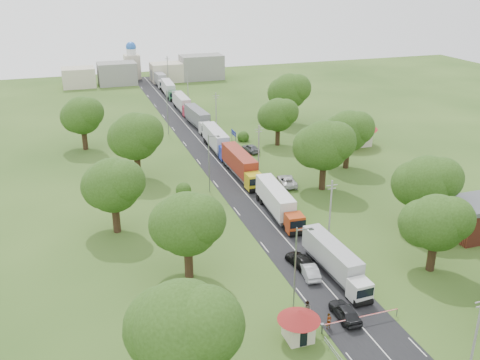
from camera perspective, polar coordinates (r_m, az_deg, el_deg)
name	(u,v)px	position (r m, az deg, el deg)	size (l,w,h in m)	color
ground	(273,225)	(79.17, 3.52, -4.78)	(260.00, 260.00, 0.00)	#294617
road	(232,178)	(96.38, -0.89, 0.27)	(8.00, 200.00, 0.04)	black
boom_barrier	(349,320)	(59.03, 11.57, -14.45)	(9.22, 0.35, 1.18)	slate
guard_booth	(299,321)	(55.98, 6.28, -14.73)	(4.40, 4.40, 3.45)	beige
info_sign	(234,136)	(110.38, -0.68, 4.74)	(0.12, 3.10, 4.10)	slate
pole_0	(476,335)	(54.09, 23.85, -14.91)	(1.60, 0.24, 9.00)	gray
pole_1	(330,210)	(73.61, 9.61, -3.16)	(1.60, 0.24, 9.00)	gray
pole_2	(259,148)	(97.36, 2.01, 3.41)	(1.60, 0.24, 9.00)	gray
pole_3	(216,111)	(122.91, -2.57, 7.32)	(1.60, 0.24, 9.00)	gray
pole_4	(188,87)	(149.34, -5.59, 9.84)	(1.60, 0.24, 9.00)	gray
pole_5	(168,70)	(176.26, -7.72, 11.58)	(1.60, 0.24, 9.00)	gray
lamp_0	(297,265)	(58.54, 6.05, -8.95)	(2.03, 0.22, 10.00)	slate
lamp_1	(210,161)	(88.53, -3.23, 2.08)	(2.03, 0.22, 10.00)	slate
lamp_2	(168,110)	(121.23, -7.68, 7.36)	(2.03, 0.22, 10.00)	slate
tree_2	(436,222)	(69.10, 20.17, -4.24)	(8.00, 8.00, 10.10)	#382616
tree_3	(427,182)	(79.51, 19.30, -0.21)	(8.80, 8.80, 11.07)	#382616
tree_4	(324,145)	(89.89, 8.94, 3.70)	(9.60, 9.60, 12.05)	#382616
tree_5	(348,131)	(100.93, 11.44, 5.17)	(8.80, 8.80, 11.07)	#382616
tree_6	(278,115)	(112.77, 4.06, 6.96)	(8.00, 8.00, 10.10)	#382616
tree_7	(289,91)	(129.36, 5.26, 9.43)	(9.60, 9.60, 12.05)	#382616
tree_9	(183,328)	(45.58, -6.14, -15.47)	(9.60, 9.60, 12.05)	#382616
tree_10	(187,223)	(63.50, -5.70, -4.62)	(8.80, 8.80, 11.07)	#382616
tree_11	(113,185)	(76.22, -13.41, -0.49)	(8.80, 8.80, 11.07)	#382616
tree_12	(135,136)	(95.39, -11.11, 4.62)	(9.60, 9.60, 12.05)	#382616
tree_13	(82,115)	(114.22, -16.51, 6.63)	(8.80, 8.80, 11.07)	#382616
house_brick	(477,218)	(82.09, 23.99, -3.70)	(8.60, 6.60, 5.20)	maroon
house_cream	(353,128)	(115.64, 11.93, 5.40)	(10.08, 10.08, 5.80)	beige
distant_town	(150,72)	(180.51, -9.54, 11.33)	(52.00, 8.00, 8.00)	gray
church	(132,63)	(187.35, -11.44, 12.17)	(5.00, 5.00, 12.30)	beige
truck_0	(335,260)	(66.92, 10.11, -8.44)	(2.79, 13.90, 3.84)	silver
truck_1	(278,202)	(81.37, 4.03, -2.32)	(3.24, 14.95, 4.13)	#A23512
truck_2	(241,165)	(95.94, 0.12, 1.65)	(2.84, 15.77, 4.37)	gold
truck_3	(217,140)	(110.09, -2.47, 4.27)	(2.90, 15.33, 4.24)	#1B2CA5
truck_4	(198,118)	(126.90, -4.48, 6.59)	(3.36, 15.25, 4.21)	#BDBDBD
truck_5	(182,103)	(142.11, -6.17, 8.15)	(2.49, 14.48, 4.02)	maroon
truck_6	(169,89)	(159.79, -7.60, 9.61)	(3.09, 14.70, 4.06)	#27693A
truck_7	(159,78)	(175.61, -8.65, 10.66)	(3.13, 14.83, 4.10)	#B5B5B5
car_lane_front	(345,312)	(60.25, 11.16, -13.64)	(1.98, 4.91, 1.67)	black
car_lane_mid	(309,270)	(66.90, 7.37, -9.53)	(1.66, 4.75, 1.57)	#AFB1B8
car_lane_rear	(301,261)	(68.84, 6.47, -8.53)	(2.14, 5.25, 1.52)	black
car_verge_near	(287,181)	(93.04, 5.03, -0.09)	(2.72, 5.90, 1.64)	silver
car_verge_far	(251,148)	(109.46, 1.15, 3.40)	(1.97, 4.90, 1.67)	#5B5C62
pedestrian_near	(329,321)	(58.49, 9.46, -14.65)	(0.66, 0.43, 1.81)	gray
pedestrian_booth	(307,310)	(59.72, 7.18, -13.55)	(0.95, 0.74, 1.96)	gray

